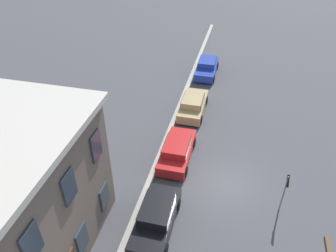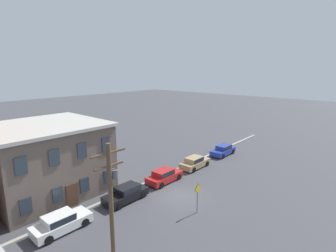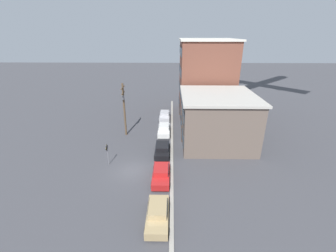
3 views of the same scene
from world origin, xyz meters
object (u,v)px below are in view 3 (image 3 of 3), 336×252
Objects in this scene: car_white at (164,129)px; car_black at (162,149)px; caution_sign at (107,151)px; car_red at (161,173)px; car_tan at (158,213)px; utility_pole at (124,107)px; car_silver at (165,115)px.

car_black is at bearing -0.13° from car_white.
car_red is at bearing 66.29° from caution_sign.
car_tan is at bearing 0.23° from car_white.
car_red is at bearing 27.73° from utility_pole.
car_white is (6.31, 0.10, 0.00)m from car_silver.
car_tan is at bearing -0.23° from car_red.
utility_pole is (0.58, -5.86, 3.77)m from car_white.
utility_pole reaches higher than car_white.
car_red is (5.46, 0.11, 0.00)m from car_black.
car_silver is 18.22m from car_red.
car_white is 11.91m from car_red.
car_tan is at bearing 0.44° from car_black.
caution_sign is at bearing -113.71° from car_red.
utility_pole is (6.88, -5.76, 3.77)m from car_silver.
car_red is 1.62× the size of caution_sign.
utility_pole is (-11.33, -5.96, 3.77)m from car_red.
car_red is 5.74m from car_tan.
car_red is at bearing 0.61° from car_silver.
caution_sign is (-8.57, -6.43, 1.06)m from car_tan.
car_silver is 1.00× the size of car_tan.
car_tan is at bearing 0.41° from car_silver.
car_black is 11.20m from car_tan.
car_black is 1.00× the size of car_tan.
utility_pole reaches higher than car_black.
car_silver is at bearing -179.39° from car_red.
car_silver is 23.96m from car_tan.
car_black is 0.55× the size of utility_pole.
caution_sign is at bearing -35.02° from car_white.
caution_sign is at bearing -67.50° from car_black.
car_silver and car_tan have the same top height.
car_black is 9.10m from utility_pole.
car_silver is 0.55× the size of utility_pole.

